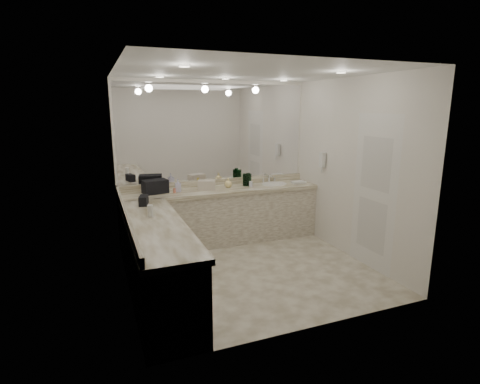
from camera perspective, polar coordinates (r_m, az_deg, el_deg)
name	(u,v)px	position (r m, az deg, el deg)	size (l,w,h in m)	color
floor	(250,270)	(5.25, 1.54, -11.74)	(3.20, 3.20, 0.00)	beige
ceiling	(251,72)	(4.79, 1.73, 17.84)	(3.20, 3.20, 0.00)	white
wall_back	(215,161)	(6.24, -3.79, 4.68)	(3.20, 0.02, 2.60)	silver
wall_left	(122,186)	(4.48, -17.53, 0.90)	(0.02, 3.00, 2.60)	silver
wall_right	(352,169)	(5.67, 16.72, 3.34)	(0.02, 3.00, 2.60)	silver
vanity_back_base	(222,217)	(6.15, -2.81, -3.83)	(3.20, 0.60, 0.84)	silver
vanity_back_top	(222,190)	(6.03, -2.83, 0.25)	(3.20, 0.64, 0.06)	silver
vanity_left_base	(157,264)	(4.49, -12.60, -10.59)	(0.60, 2.40, 0.84)	silver
vanity_left_top	(156,226)	(4.33, -12.75, -5.10)	(0.64, 2.42, 0.06)	silver
backsplash_back	(216,182)	(6.28, -3.68, 1.50)	(3.20, 0.04, 0.10)	silver
backsplash_left	(126,215)	(4.57, -16.99, -3.38)	(0.04, 3.00, 0.10)	silver
mirror_back	(215,133)	(6.18, -3.82, 9.03)	(3.12, 0.01, 1.55)	white
mirror_left	(120,144)	(4.42, -17.79, 6.95)	(0.01, 2.92, 1.55)	white
sink	(274,184)	(6.39, 5.24, 1.16)	(0.44, 0.44, 0.03)	white
faucet	(269,178)	(6.56, 4.43, 2.15)	(0.24, 0.16, 0.14)	silver
wall_phone	(322,160)	(6.19, 12.44, 4.81)	(0.06, 0.10, 0.24)	white
door	(374,193)	(5.33, 19.72, -0.19)	(0.02, 0.82, 2.10)	white
black_toiletry_bag	(155,186)	(5.83, -12.81, 0.84)	(0.36, 0.23, 0.21)	black
black_bag_spill	(144,200)	(5.17, -14.48, -1.22)	(0.10, 0.23, 0.13)	black
cream_cosmetic_case	(207,185)	(5.93, -5.11, 1.06)	(0.27, 0.17, 0.15)	beige
hand_towel	(299,182)	(6.50, 8.91, 1.47)	(0.23, 0.15, 0.04)	white
lotion_left	(150,211)	(4.57, -13.50, -2.79)	(0.07, 0.07, 0.15)	white
soap_bottle_a	(167,186)	(5.87, -11.13, 0.91)	(0.07, 0.07, 0.19)	white
soap_bottle_b	(178,185)	(5.85, -9.44, 0.99)	(0.09, 0.09, 0.20)	silver
soap_bottle_c	(228,183)	(6.09, -1.82, 1.44)	(0.12, 0.12, 0.16)	#FFE490
green_bottle_0	(245,180)	(6.21, 0.74, 1.88)	(0.07, 0.07, 0.21)	#12461E
green_bottle_1	(249,180)	(6.25, 1.44, 1.91)	(0.07, 0.07, 0.20)	#12461E
green_bottle_2	(246,180)	(6.28, 0.94, 1.90)	(0.07, 0.07, 0.18)	#12461E
green_bottle_3	(246,180)	(6.20, 0.90, 1.78)	(0.07, 0.07, 0.19)	#12461E
green_bottle_4	(248,180)	(6.19, 1.25, 1.91)	(0.06, 0.06, 0.22)	#12461E
amenity_bottle_0	(174,190)	(5.79, -9.95, 0.23)	(0.04, 0.04, 0.07)	#E57F66
amenity_bottle_1	(156,191)	(5.83, -12.70, 0.21)	(0.05, 0.05, 0.08)	silver
amenity_bottle_2	(205,186)	(6.00, -5.36, 0.96)	(0.06, 0.06, 0.11)	#F2D84C
amenity_bottle_3	(251,184)	(6.13, 1.65, 1.22)	(0.06, 0.06, 0.10)	silver
amenity_bottle_4	(153,189)	(5.84, -13.14, 0.50)	(0.05, 0.05, 0.14)	white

